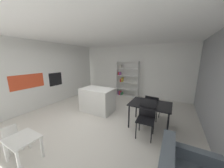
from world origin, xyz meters
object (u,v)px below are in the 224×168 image
at_px(child_chair_left, 12,138).
at_px(dining_chair_near, 146,115).
at_px(open_bookshelf, 126,80).
at_px(dining_table, 150,106).
at_px(child_table, 23,142).
at_px(dining_chair_far, 152,105).
at_px(built_in_oven, 56,79).
at_px(kitchen_island, 97,100).

bearing_deg(child_chair_left, dining_chair_near, -43.93).
distance_m(open_bookshelf, dining_table, 3.07).
relative_size(child_table, dining_chair_far, 0.70).
bearing_deg(dining_chair_far, dining_table, 97.87).
xyz_separation_m(child_table, child_chair_left, (-0.53, 0.01, -0.10)).
relative_size(built_in_oven, dining_table, 0.52).
distance_m(kitchen_island, dining_chair_near, 2.10).
distance_m(dining_table, dining_chair_near, 0.45).
xyz_separation_m(built_in_oven, child_table, (2.30, -2.48, -0.70)).
bearing_deg(dining_table, child_chair_left, -135.64).
distance_m(child_table, dining_chair_near, 2.82).
relative_size(built_in_oven, child_table, 1.03).
xyz_separation_m(kitchen_island, dining_chair_far, (2.01, 0.31, 0.06)).
relative_size(kitchen_island, child_chair_left, 2.15).
bearing_deg(open_bookshelf, dining_chair_near, -58.87).
relative_size(open_bookshelf, dining_chair_far, 2.26).
bearing_deg(dining_chair_near, dining_table, 86.59).
bearing_deg(child_chair_left, built_in_oven, 42.94).
distance_m(kitchen_island, child_table, 2.60).
xyz_separation_m(built_in_oven, open_bookshelf, (2.50, 2.47, -0.20)).
bearing_deg(kitchen_island, built_in_oven, -176.82).
bearing_deg(built_in_oven, child_chair_left, -54.33).
bearing_deg(kitchen_island, child_chair_left, -100.50).
bearing_deg(dining_table, dining_chair_near, -90.67).
relative_size(built_in_oven, dining_chair_near, 0.62).
bearing_deg(open_bookshelf, child_table, -92.30).
bearing_deg(dining_chair_far, kitchen_island, 15.34).
xyz_separation_m(child_table, dining_table, (1.98, 2.45, 0.25)).
xyz_separation_m(open_bookshelf, dining_chair_far, (1.77, -2.04, -0.40)).
height_order(built_in_oven, dining_table, built_in_oven).
height_order(child_chair_left, dining_table, dining_table).
relative_size(built_in_oven, kitchen_island, 0.49).
distance_m(kitchen_island, dining_chair_far, 2.04).
bearing_deg(child_table, dining_chair_near, 45.64).
relative_size(kitchen_island, child_table, 2.08).
height_order(child_table, dining_chair_near, dining_chair_near).
bearing_deg(kitchen_island, dining_chair_far, 8.75).
distance_m(open_bookshelf, dining_chair_far, 2.73).
xyz_separation_m(kitchen_island, child_table, (0.05, -2.60, -0.04)).
distance_m(child_chair_left, dining_chair_far, 3.83).
height_order(built_in_oven, open_bookshelf, open_bookshelf).
bearing_deg(dining_table, built_in_oven, 179.69).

